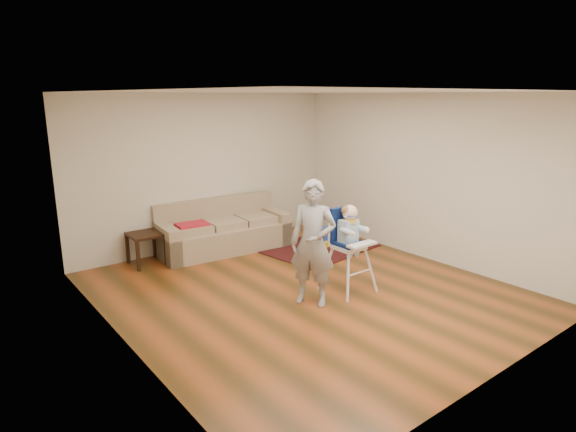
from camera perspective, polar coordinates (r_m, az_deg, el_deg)
ground at (r=6.81m, az=2.09°, el=-8.84°), size 5.50×5.50×0.00m
room_envelope at (r=6.73m, az=-0.66°, el=7.45°), size 5.04×5.52×2.72m
sofa at (r=8.48m, az=-7.69°, el=-1.16°), size 2.35×1.12×0.88m
side_table at (r=8.08m, az=-16.41°, el=-3.74°), size 0.52×0.52×0.52m
area_rug at (r=8.62m, az=3.69°, el=-3.81°), size 2.02×1.62×0.01m
ride_on_toy at (r=8.80m, az=5.03°, el=-1.77°), size 0.48×0.38×0.48m
toy_ball at (r=8.08m, az=2.37°, el=-4.45°), size 0.14×0.14×0.14m
high_chair at (r=6.67m, az=7.20°, el=-3.99°), size 0.57×0.57×1.24m
adult at (r=6.16m, az=2.98°, el=-3.24°), size 0.66×0.71×1.64m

